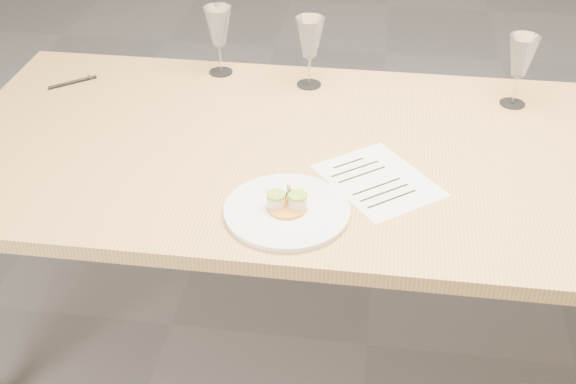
# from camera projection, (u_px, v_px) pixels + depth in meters

# --- Properties ---
(ground) EXTENTS (7.00, 7.00, 0.00)m
(ground) POSITION_uv_depth(u_px,v_px,m) (367.00, 345.00, 2.38)
(ground) COLOR slate
(ground) RESTS_ON ground
(dining_table) EXTENTS (2.40, 1.00, 0.75)m
(dining_table) POSITION_uv_depth(u_px,v_px,m) (383.00, 173.00, 1.99)
(dining_table) COLOR tan
(dining_table) RESTS_ON ground
(dinner_plate) EXTENTS (0.30, 0.30, 0.08)m
(dinner_plate) POSITION_uv_depth(u_px,v_px,m) (287.00, 210.00, 1.72)
(dinner_plate) COLOR white
(dinner_plate) RESTS_ON dining_table
(recipe_sheet) EXTENTS (0.36, 0.37, 0.00)m
(recipe_sheet) POSITION_uv_depth(u_px,v_px,m) (378.00, 180.00, 1.84)
(recipe_sheet) COLOR white
(recipe_sheet) RESTS_ON dining_table
(ballpoint_pen) EXTENTS (0.13, 0.11, 0.01)m
(ballpoint_pen) POSITION_uv_depth(u_px,v_px,m) (73.00, 82.00, 2.28)
(ballpoint_pen) COLOR black
(ballpoint_pen) RESTS_ON dining_table
(wine_glass_0) EXTENTS (0.09, 0.09, 0.22)m
(wine_glass_0) POSITION_uv_depth(u_px,v_px,m) (218.00, 28.00, 2.26)
(wine_glass_0) COLOR white
(wine_glass_0) RESTS_ON dining_table
(wine_glass_1) EXTENTS (0.09, 0.09, 0.22)m
(wine_glass_1) POSITION_uv_depth(u_px,v_px,m) (310.00, 39.00, 2.19)
(wine_glass_1) COLOR white
(wine_glass_1) RESTS_ON dining_table
(wine_glass_2) EXTENTS (0.09, 0.09, 0.22)m
(wine_glass_2) POSITION_uv_depth(u_px,v_px,m) (521.00, 58.00, 2.09)
(wine_glass_2) COLOR white
(wine_glass_2) RESTS_ON dining_table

